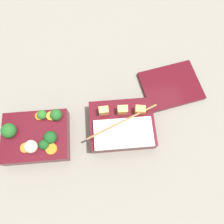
# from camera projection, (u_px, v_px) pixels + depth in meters

# --- Properties ---
(ground_plane) EXTENTS (3.00, 3.00, 0.00)m
(ground_plane) POSITION_uv_depth(u_px,v_px,m) (83.00, 130.00, 0.68)
(ground_plane) COLOR gray
(bento_tray_vegetable) EXTENTS (0.19, 0.15, 0.08)m
(bento_tray_vegetable) POSITION_uv_depth(u_px,v_px,m) (36.00, 136.00, 0.64)
(bento_tray_vegetable) COLOR #510F19
(bento_tray_vegetable) RESTS_ON ground_plane
(bento_tray_rice) EXTENTS (0.21, 0.15, 0.08)m
(bento_tray_rice) POSITION_uv_depth(u_px,v_px,m) (122.00, 126.00, 0.65)
(bento_tray_rice) COLOR #510F19
(bento_tray_rice) RESTS_ON ground_plane
(bento_lid) EXTENTS (0.21, 0.18, 0.01)m
(bento_lid) POSITION_uv_depth(u_px,v_px,m) (171.00, 86.00, 0.72)
(bento_lid) COLOR #510F19
(bento_lid) RESTS_ON ground_plane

